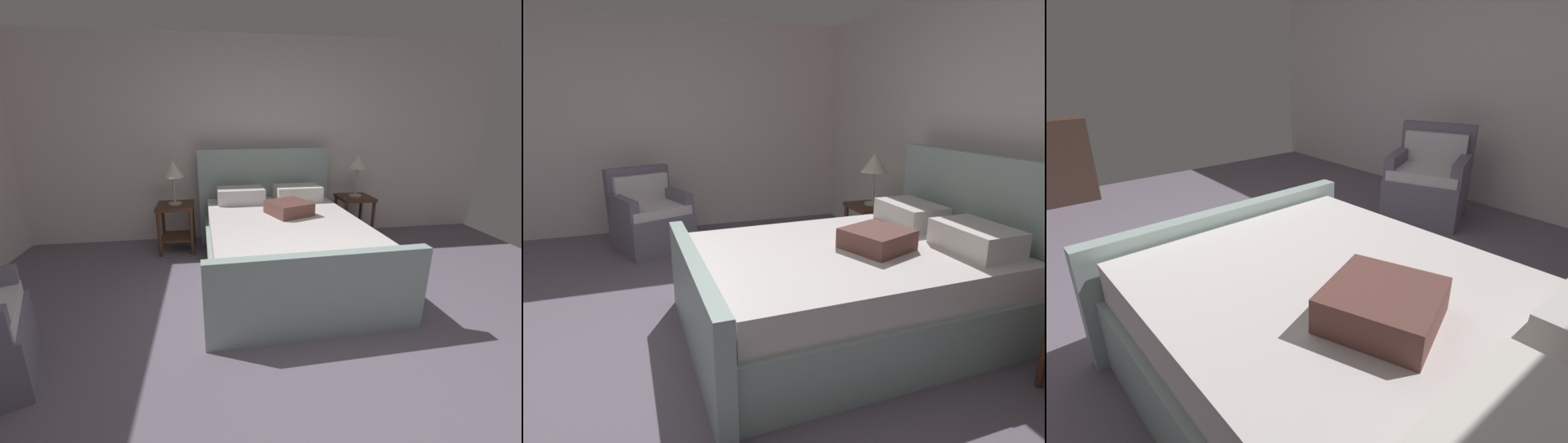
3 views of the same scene
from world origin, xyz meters
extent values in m
cube|color=slate|center=(0.00, 0.00, -0.01)|extent=(6.29, 5.80, 0.02)
cube|color=silver|center=(0.00, 2.96, 1.29)|extent=(6.41, 0.12, 2.59)
cube|color=#98AFA9|center=(-0.05, 1.60, 0.20)|extent=(1.66, 2.14, 0.40)
cube|color=#98AFA9|center=(-0.08, 2.70, 0.62)|extent=(1.72, 0.15, 1.23)
cube|color=#98AFA9|center=(-0.01, 0.51, 0.35)|extent=(1.72, 0.15, 0.69)
cube|color=silver|center=(-0.05, 1.60, 0.51)|extent=(1.58, 2.08, 0.22)
cube|color=silver|center=(-0.43, 2.36, 0.71)|extent=(0.57, 0.38, 0.18)
cube|color=silver|center=(0.29, 2.38, 0.71)|extent=(0.57, 0.38, 0.18)
cube|color=brown|center=(0.04, 1.76, 0.69)|extent=(0.52, 0.52, 0.14)
cube|color=#472B1C|center=(1.13, 2.54, 0.58)|extent=(0.44, 0.44, 0.04)
cube|color=#472B1C|center=(1.13, 2.54, 0.18)|extent=(0.40, 0.40, 0.02)
cylinder|color=#472B1C|center=(0.94, 2.35, 0.28)|extent=(0.04, 0.04, 0.56)
cylinder|color=#472B1C|center=(1.32, 2.35, 0.28)|extent=(0.04, 0.04, 0.56)
cylinder|color=#472B1C|center=(0.94, 2.73, 0.28)|extent=(0.04, 0.04, 0.56)
cylinder|color=#472B1C|center=(1.32, 2.73, 0.28)|extent=(0.04, 0.04, 0.56)
cylinder|color=#B7B293|center=(1.13, 2.54, 0.61)|extent=(0.16, 0.16, 0.02)
cylinder|color=#B7B293|center=(1.13, 2.54, 0.80)|extent=(0.02, 0.02, 0.36)
cone|color=beige|center=(1.13, 2.54, 1.07)|extent=(0.27, 0.27, 0.18)
cube|color=#472B1C|center=(-1.23, 2.46, 0.58)|extent=(0.44, 0.44, 0.04)
cube|color=#472B1C|center=(-1.23, 2.46, 0.18)|extent=(0.40, 0.40, 0.02)
cylinder|color=#472B1C|center=(-1.42, 2.27, 0.28)|extent=(0.04, 0.04, 0.56)
cylinder|color=#472B1C|center=(-1.04, 2.27, 0.28)|extent=(0.04, 0.04, 0.56)
cylinder|color=#472B1C|center=(-1.42, 2.65, 0.28)|extent=(0.04, 0.04, 0.56)
cylinder|color=#472B1C|center=(-1.04, 2.65, 0.28)|extent=(0.04, 0.04, 0.56)
cylinder|color=#B7B293|center=(-1.23, 2.46, 0.61)|extent=(0.16, 0.16, 0.02)
cylinder|color=#B7B293|center=(-1.23, 2.46, 0.78)|extent=(0.02, 0.02, 0.31)
cone|color=beige|center=(-1.23, 2.46, 1.03)|extent=(0.27, 0.27, 0.19)
camera|label=1|loc=(-0.77, -1.63, 1.64)|focal=23.08mm
camera|label=2|loc=(2.50, 0.24, 1.60)|focal=29.43mm
camera|label=3|loc=(1.04, 2.55, 1.54)|focal=27.73mm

